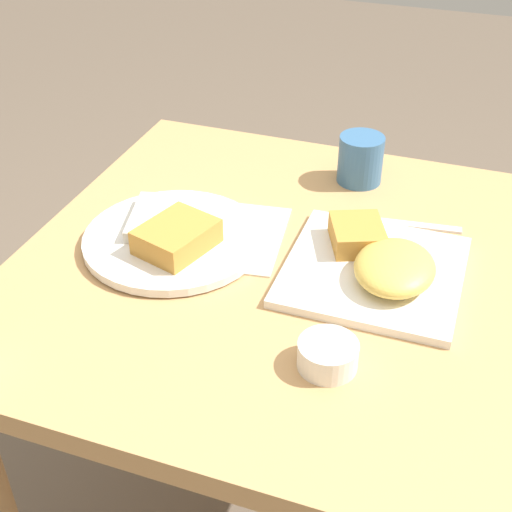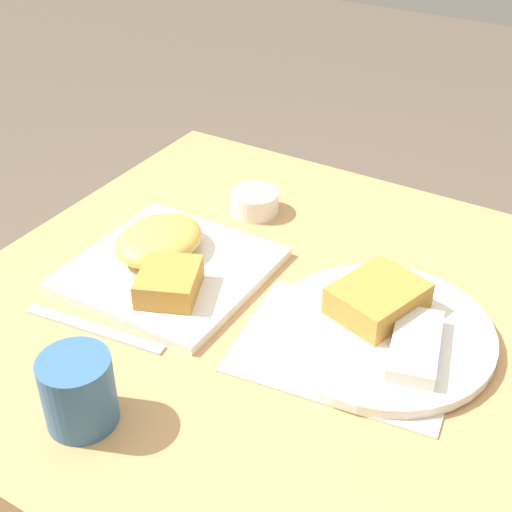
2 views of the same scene
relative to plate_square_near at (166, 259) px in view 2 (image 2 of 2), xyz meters
name	(u,v)px [view 2 (image 2 of 2)]	position (x,y,z in m)	size (l,w,h in m)	color
dining_table	(259,353)	(-0.01, 0.15, -0.12)	(0.83, 0.81, 0.72)	tan
menu_card	(346,350)	(0.02, 0.30, -0.02)	(0.23, 0.30, 0.00)	beige
plate_square_near	(166,259)	(0.00, 0.00, 0.00)	(0.26, 0.26, 0.06)	white
plate_oval_far	(384,325)	(-0.03, 0.33, 0.00)	(0.29, 0.29, 0.05)	white
sauce_ramekin	(255,201)	(-0.21, 0.02, 0.00)	(0.08, 0.08, 0.04)	white
butter_knife	(94,329)	(0.16, 0.00, -0.02)	(0.04, 0.21, 0.00)	silver
coffee_mug	(78,391)	(0.28, 0.09, 0.02)	(0.08, 0.08, 0.09)	#386693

